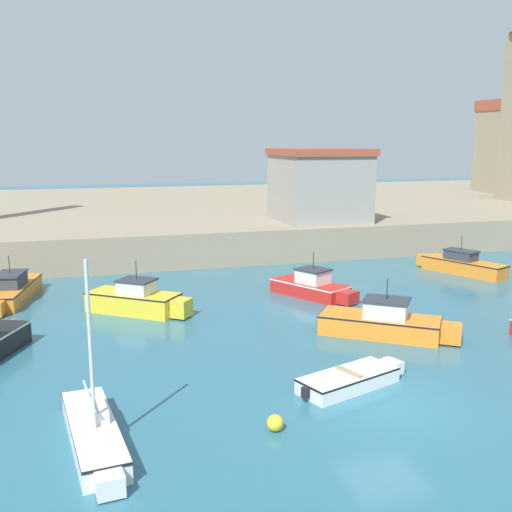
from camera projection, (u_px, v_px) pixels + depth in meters
ground_plane at (386, 406)px, 18.63m from camera, size 200.00×200.00×0.00m
quay_seawall at (178, 214)px, 57.47m from camera, size 120.00×40.00×2.30m
dinghy_white_1 at (351, 379)px, 20.06m from camera, size 4.29×2.50×0.60m
motorboat_yellow_2 at (137, 300)px, 28.63m from camera, size 4.94×4.19×2.55m
motorboat_red_3 at (313, 286)px, 31.67m from camera, size 3.58×5.03×2.40m
motorboat_orange_4 at (12, 290)px, 30.80m from camera, size 2.60×6.41×2.39m
sailboat_white_6 at (94, 431)px, 16.20m from camera, size 1.75×5.43×5.21m
motorboat_orange_7 at (462, 265)px, 37.12m from camera, size 3.38×5.82×2.37m
motorboat_orange_8 at (385, 322)px, 25.26m from camera, size 5.53×4.63×2.50m
mooring_buoy at (275, 423)px, 17.01m from camera, size 0.48×0.48×0.48m
harbor_shed_near_wharf at (319, 185)px, 43.84m from camera, size 6.22×6.71×5.25m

